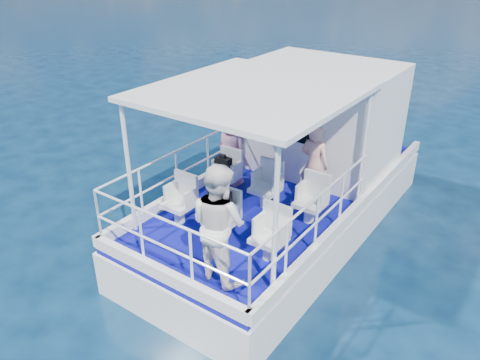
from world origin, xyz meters
name	(u,v)px	position (x,y,z in m)	size (l,w,h in m)	color
ground	(258,252)	(0.00, 0.00, 0.00)	(2000.00, 2000.00, 0.00)	#071D37
hull	(285,228)	(0.00, 1.00, 0.00)	(3.00, 7.00, 1.60)	white
deck	(287,191)	(0.00, 1.00, 0.85)	(2.90, 6.90, 0.10)	#09087A
cabin	(321,117)	(0.00, 2.30, 2.00)	(2.85, 2.00, 2.20)	white
canopy	(254,91)	(0.00, -0.20, 3.14)	(3.00, 3.20, 0.08)	white
canopy_posts	(252,159)	(0.00, -0.25, 2.00)	(2.77, 2.97, 2.20)	white
railings	(240,199)	(0.00, -0.58, 1.40)	(2.84, 3.59, 1.00)	white
seat_port_fwd	(225,184)	(-0.90, 0.20, 1.09)	(0.48, 0.46, 0.38)	silver
seat_center_fwd	(265,197)	(0.00, 0.20, 1.09)	(0.48, 0.46, 0.38)	silver
seat_stbd_fwd	(309,212)	(0.90, 0.20, 1.09)	(0.48, 0.46, 0.38)	silver
seat_port_aft	(179,212)	(-0.90, -1.10, 1.09)	(0.48, 0.46, 0.38)	silver
seat_center_aft	(221,229)	(0.00, -1.10, 1.09)	(0.48, 0.46, 0.38)	silver
seat_stbd_aft	(269,248)	(0.90, -1.10, 1.09)	(0.48, 0.46, 0.38)	silver
passenger_port_fwd	(231,150)	(-1.04, 0.59, 1.62)	(0.54, 0.38, 1.44)	pink
passenger_stbd_fwd	(314,165)	(0.63, 0.82, 1.66)	(0.55, 0.36, 1.52)	#DE9E8F
passenger_stbd_aft	(219,223)	(0.55, -1.86, 1.78)	(0.86, 0.67, 1.76)	white
backpack_port	(223,167)	(-0.88, 0.12, 1.47)	(0.29, 0.17, 0.39)	black
backpack_center	(220,206)	(0.01, -1.14, 1.54)	(0.34, 0.19, 0.51)	black
compact_camera	(223,156)	(-0.88, 0.12, 1.70)	(0.11, 0.06, 0.06)	black
panda	(219,180)	(0.00, -1.11, 1.98)	(0.24, 0.20, 0.37)	white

